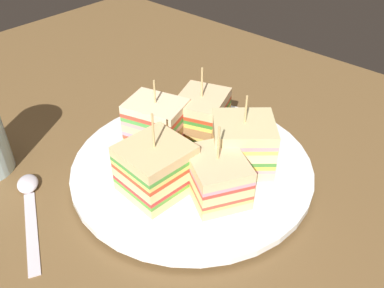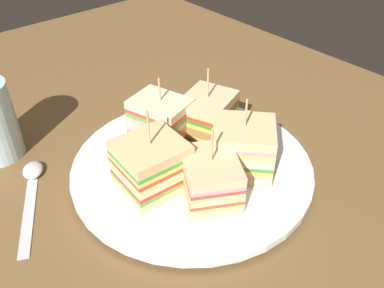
{
  "view_description": "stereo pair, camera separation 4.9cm",
  "coord_description": "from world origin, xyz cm",
  "px_view_note": "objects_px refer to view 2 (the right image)",
  "views": [
    {
      "loc": [
        26.2,
        -29.36,
        34.43
      ],
      "look_at": [
        0.0,
        0.0,
        4.63
      ],
      "focal_mm": 38.59,
      "sensor_mm": 36.0,
      "label": 1
    },
    {
      "loc": [
        29.67,
        -25.86,
        34.43
      ],
      "look_at": [
        0.0,
        0.0,
        4.63
      ],
      "focal_mm": 38.59,
      "sensor_mm": 36.0,
      "label": 2
    }
  ],
  "objects_px": {
    "sandwich_wedge_1": "(207,118)",
    "sandwich_wedge_4": "(211,178)",
    "chip_pile": "(187,161)",
    "sandwich_wedge_2": "(160,122)",
    "spoon": "(32,183)",
    "plate": "(192,167)",
    "sandwich_wedge_0": "(242,148)",
    "sandwich_wedge_3": "(151,164)"
  },
  "relations": [
    {
      "from": "sandwich_wedge_0",
      "to": "sandwich_wedge_3",
      "type": "relative_size",
      "value": 0.96
    },
    {
      "from": "plate",
      "to": "chip_pile",
      "type": "xyz_separation_m",
      "value": [
        0.0,
        -0.01,
        0.02
      ]
    },
    {
      "from": "sandwich_wedge_4",
      "to": "sandwich_wedge_2",
      "type": "bearing_deg",
      "value": 20.48
    },
    {
      "from": "sandwich_wedge_1",
      "to": "sandwich_wedge_2",
      "type": "xyz_separation_m",
      "value": [
        -0.03,
        -0.05,
        0.0
      ]
    },
    {
      "from": "sandwich_wedge_1",
      "to": "sandwich_wedge_2",
      "type": "distance_m",
      "value": 0.06
    },
    {
      "from": "sandwich_wedge_2",
      "to": "sandwich_wedge_0",
      "type": "bearing_deg",
      "value": 4.09
    },
    {
      "from": "sandwich_wedge_1",
      "to": "chip_pile",
      "type": "bearing_deg",
      "value": 8.2
    },
    {
      "from": "sandwich_wedge_1",
      "to": "sandwich_wedge_3",
      "type": "height_order",
      "value": "sandwich_wedge_3"
    },
    {
      "from": "plate",
      "to": "sandwich_wedge_4",
      "type": "height_order",
      "value": "sandwich_wedge_4"
    },
    {
      "from": "sandwich_wedge_3",
      "to": "sandwich_wedge_4",
      "type": "height_order",
      "value": "sandwich_wedge_3"
    },
    {
      "from": "sandwich_wedge_2",
      "to": "spoon",
      "type": "relative_size",
      "value": 0.66
    },
    {
      "from": "sandwich_wedge_0",
      "to": "spoon",
      "type": "relative_size",
      "value": 0.68
    },
    {
      "from": "plate",
      "to": "sandwich_wedge_1",
      "type": "xyz_separation_m",
      "value": [
        -0.03,
        0.05,
        0.04
      ]
    },
    {
      "from": "plate",
      "to": "spoon",
      "type": "relative_size",
      "value": 2.07
    },
    {
      "from": "sandwich_wedge_1",
      "to": "sandwich_wedge_0",
      "type": "bearing_deg",
      "value": 59.63
    },
    {
      "from": "plate",
      "to": "chip_pile",
      "type": "bearing_deg",
      "value": -70.11
    },
    {
      "from": "sandwich_wedge_1",
      "to": "sandwich_wedge_2",
      "type": "bearing_deg",
      "value": -49.41
    },
    {
      "from": "sandwich_wedge_4",
      "to": "chip_pile",
      "type": "bearing_deg",
      "value": 18.53
    },
    {
      "from": "sandwich_wedge_4",
      "to": "chip_pile",
      "type": "xyz_separation_m",
      "value": [
        -0.05,
        0.01,
        -0.01
      ]
    },
    {
      "from": "chip_pile",
      "to": "sandwich_wedge_1",
      "type": "bearing_deg",
      "value": 118.39
    },
    {
      "from": "sandwich_wedge_0",
      "to": "sandwich_wedge_4",
      "type": "xyz_separation_m",
      "value": [
        0.01,
        -0.06,
        -0.01
      ]
    },
    {
      "from": "sandwich_wedge_3",
      "to": "chip_pile",
      "type": "relative_size",
      "value": 1.3
    },
    {
      "from": "sandwich_wedge_3",
      "to": "spoon",
      "type": "bearing_deg",
      "value": 136.8
    },
    {
      "from": "plate",
      "to": "spoon",
      "type": "bearing_deg",
      "value": -124.73
    },
    {
      "from": "plate",
      "to": "sandwich_wedge_4",
      "type": "relative_size",
      "value": 3.21
    },
    {
      "from": "sandwich_wedge_1",
      "to": "spoon",
      "type": "distance_m",
      "value": 0.23
    },
    {
      "from": "chip_pile",
      "to": "plate",
      "type": "bearing_deg",
      "value": 109.89
    },
    {
      "from": "sandwich_wedge_3",
      "to": "spoon",
      "type": "height_order",
      "value": "sandwich_wedge_3"
    },
    {
      "from": "sandwich_wedge_4",
      "to": "spoon",
      "type": "height_order",
      "value": "sandwich_wedge_4"
    },
    {
      "from": "plate",
      "to": "sandwich_wedge_3",
      "type": "bearing_deg",
      "value": -91.51
    },
    {
      "from": "sandwich_wedge_4",
      "to": "spoon",
      "type": "distance_m",
      "value": 0.22
    },
    {
      "from": "sandwich_wedge_3",
      "to": "chip_pile",
      "type": "bearing_deg",
      "value": -2.28
    },
    {
      "from": "plate",
      "to": "sandwich_wedge_0",
      "type": "height_order",
      "value": "sandwich_wedge_0"
    },
    {
      "from": "spoon",
      "to": "sandwich_wedge_2",
      "type": "bearing_deg",
      "value": -79.74
    },
    {
      "from": "sandwich_wedge_3",
      "to": "sandwich_wedge_4",
      "type": "bearing_deg",
      "value": -52.16
    },
    {
      "from": "plate",
      "to": "spoon",
      "type": "distance_m",
      "value": 0.2
    },
    {
      "from": "plate",
      "to": "chip_pile",
      "type": "relative_size",
      "value": 3.76
    },
    {
      "from": "sandwich_wedge_2",
      "to": "sandwich_wedge_4",
      "type": "bearing_deg",
      "value": -26.29
    },
    {
      "from": "sandwich_wedge_1",
      "to": "sandwich_wedge_4",
      "type": "relative_size",
      "value": 1.09
    },
    {
      "from": "sandwich_wedge_4",
      "to": "sandwich_wedge_1",
      "type": "bearing_deg",
      "value": -10.38
    },
    {
      "from": "spoon",
      "to": "chip_pile",
      "type": "bearing_deg",
      "value": -99.31
    },
    {
      "from": "sandwich_wedge_1",
      "to": "sandwich_wedge_3",
      "type": "relative_size",
      "value": 0.98
    }
  ]
}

